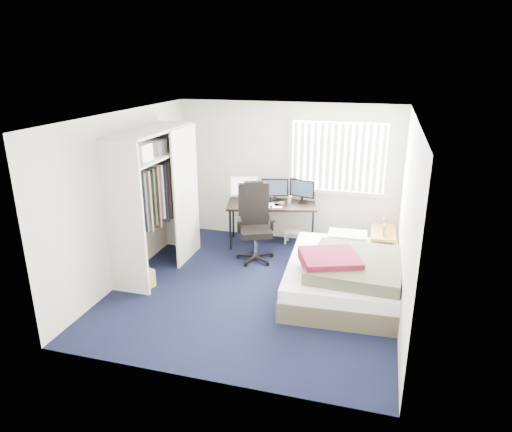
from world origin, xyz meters
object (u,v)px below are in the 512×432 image
at_px(desk, 272,202).
at_px(office_chair, 255,230).
at_px(nightstand, 383,235).
at_px(bed, 345,274).

height_order(desk, office_chair, office_chair).
height_order(desk, nightstand, desk).
xyz_separation_m(office_chair, bed, (1.57, -0.82, -0.20)).
height_order(office_chair, bed, office_chair).
height_order(desk, bed, desk).
distance_m(desk, office_chair, 0.78).
relative_size(nightstand, bed, 0.36).
relative_size(desk, nightstand, 2.09).
xyz_separation_m(desk, nightstand, (1.94, -0.29, -0.32)).
xyz_separation_m(nightstand, bed, (-0.49, -1.24, -0.18)).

